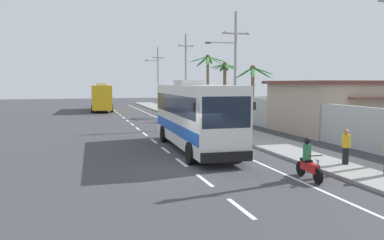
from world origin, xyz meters
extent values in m
plane|color=#3A3A3F|center=(0.00, 0.00, 0.00)|extent=(160.00, 160.00, 0.00)
cube|color=gray|center=(6.80, 10.00, 0.07)|extent=(3.20, 90.00, 0.14)
cube|color=white|center=(0.00, -5.94, 0.00)|extent=(0.16, 2.00, 0.01)
cube|color=white|center=(0.00, -2.42, 0.00)|extent=(0.16, 2.00, 0.01)
cube|color=white|center=(0.00, 1.09, 0.00)|extent=(0.16, 2.00, 0.01)
cube|color=white|center=(0.00, 4.61, 0.00)|extent=(0.16, 2.00, 0.01)
cube|color=white|center=(0.00, 8.13, 0.00)|extent=(0.16, 2.00, 0.01)
cube|color=white|center=(0.00, 11.64, 0.00)|extent=(0.16, 2.00, 0.01)
cube|color=white|center=(0.00, 15.16, 0.00)|extent=(0.16, 2.00, 0.01)
cube|color=white|center=(0.00, 18.67, 0.00)|extent=(0.16, 2.00, 0.01)
cube|color=white|center=(0.00, 22.19, 0.00)|extent=(0.16, 2.00, 0.01)
cube|color=white|center=(0.00, 25.70, 0.00)|extent=(0.16, 2.00, 0.01)
cube|color=white|center=(0.00, 29.22, 0.00)|extent=(0.16, 2.00, 0.01)
cube|color=white|center=(0.00, 32.73, 0.00)|extent=(0.16, 2.00, 0.01)
cube|color=white|center=(0.00, 36.25, 0.00)|extent=(0.16, 2.00, 0.01)
cube|color=white|center=(0.00, 39.77, 0.00)|extent=(0.16, 2.00, 0.01)
cube|color=white|center=(0.00, 43.28, 0.00)|extent=(0.16, 2.00, 0.01)
cube|color=white|center=(0.00, 46.80, 0.00)|extent=(0.16, 2.00, 0.01)
cube|color=white|center=(3.53, 15.00, 0.00)|extent=(0.14, 70.00, 0.01)
cube|color=#B2B2AD|center=(10.60, 14.00, 1.24)|extent=(0.24, 60.00, 2.48)
cube|color=silver|center=(1.64, 4.34, 2.04)|extent=(2.75, 10.82, 3.29)
cube|color=#192333|center=(1.64, 4.54, 2.61)|extent=(2.76, 9.96, 1.05)
cube|color=#192333|center=(1.47, -0.99, 2.53)|extent=(2.23, 0.17, 1.38)
cube|color=blue|center=(1.64, 4.34, 1.30)|extent=(2.78, 10.60, 0.59)
cube|color=black|center=(1.47, -1.08, 0.59)|extent=(2.38, 0.23, 0.44)
cube|color=#B7B7B7|center=(1.68, 5.68, 3.82)|extent=(1.40, 2.40, 0.28)
cube|color=black|center=(2.87, -0.82, 2.78)|extent=(0.12, 0.08, 0.36)
cube|color=black|center=(0.09, -0.74, 2.78)|extent=(0.12, 0.08, 0.36)
cylinder|color=black|center=(2.71, 0.55, 0.52)|extent=(0.35, 1.05, 1.04)
cylinder|color=black|center=(0.34, 0.62, 0.52)|extent=(0.35, 1.05, 1.04)
cylinder|color=black|center=(2.92, 7.53, 0.52)|extent=(0.35, 1.05, 1.04)
cylinder|color=black|center=(0.55, 7.60, 0.52)|extent=(0.35, 1.05, 1.04)
cube|color=gold|center=(-1.63, 37.10, 1.93)|extent=(3.02, 11.01, 3.08)
cube|color=#192333|center=(-1.64, 36.90, 2.47)|extent=(3.00, 10.14, 0.99)
cube|color=#192333|center=(-1.34, 42.50, 2.40)|extent=(2.25, 0.22, 1.30)
cube|color=yellow|center=(-1.63, 37.10, 1.24)|extent=(3.05, 10.79, 0.56)
cube|color=black|center=(-1.34, 42.59, 0.59)|extent=(2.40, 0.29, 0.44)
cube|color=#B7B7B7|center=(-1.70, 35.74, 3.61)|extent=(1.47, 2.46, 0.28)
cube|color=black|center=(-2.75, 42.36, 2.63)|extent=(0.12, 0.09, 0.36)
cube|color=black|center=(0.05, 42.21, 2.63)|extent=(0.12, 0.09, 0.36)
cylinder|color=black|center=(-2.62, 40.97, 0.52)|extent=(0.37, 1.06, 1.04)
cylinder|color=black|center=(-0.23, 40.84, 0.52)|extent=(0.37, 1.06, 1.04)
cylinder|color=black|center=(-3.00, 33.90, 0.52)|extent=(0.37, 1.06, 1.04)
cylinder|color=black|center=(-0.60, 33.77, 0.52)|extent=(0.37, 1.06, 1.04)
cylinder|color=black|center=(3.94, -4.16, 0.30)|extent=(0.15, 0.61, 0.60)
cylinder|color=black|center=(4.05, -2.81, 0.30)|extent=(0.17, 0.61, 0.60)
cube|color=red|center=(3.99, -3.53, 0.52)|extent=(0.33, 1.12, 0.36)
cube|color=black|center=(4.01, -3.24, 0.72)|extent=(0.29, 0.62, 0.12)
cylinder|color=gray|center=(3.95, -4.04, 0.60)|extent=(0.09, 0.32, 0.67)
cylinder|color=black|center=(3.95, -3.94, 1.04)|extent=(0.56, 0.09, 0.04)
sphere|color=#EAEACC|center=(3.94, -4.06, 0.90)|extent=(0.14, 0.14, 0.14)
cylinder|color=#2D7A47|center=(4.01, -3.29, 1.05)|extent=(0.32, 0.32, 0.66)
sphere|color=black|center=(4.01, -3.29, 1.51)|extent=(0.26, 0.26, 0.26)
cylinder|color=black|center=(3.68, 12.69, 0.30)|extent=(0.11, 0.60, 0.60)
cylinder|color=black|center=(3.71, 14.05, 0.30)|extent=(0.13, 0.60, 0.60)
cube|color=#1947B2|center=(3.69, 13.32, 0.52)|extent=(0.26, 1.10, 0.36)
cube|color=black|center=(3.70, 13.62, 0.72)|extent=(0.25, 0.60, 0.12)
cylinder|color=gray|center=(3.69, 12.81, 0.60)|extent=(0.07, 0.32, 0.67)
cylinder|color=black|center=(3.69, 12.91, 1.04)|extent=(0.56, 0.05, 0.04)
sphere|color=#EAEACC|center=(3.69, 12.79, 0.90)|extent=(0.14, 0.14, 0.14)
cylinder|color=gold|center=(3.70, 13.57, 1.00)|extent=(0.32, 0.32, 0.57)
sphere|color=red|center=(3.70, 13.57, 1.42)|extent=(0.26, 0.26, 0.26)
cylinder|color=#75388E|center=(6.33, 11.71, 0.57)|extent=(0.28, 0.28, 0.86)
cylinder|color=#2D7A47|center=(6.33, 11.71, 1.35)|extent=(0.36, 0.36, 0.68)
sphere|color=beige|center=(6.33, 11.71, 1.79)|extent=(0.22, 0.22, 0.22)
cylinder|color=black|center=(6.86, -2.00, 0.52)|extent=(0.28, 0.28, 0.76)
cylinder|color=gold|center=(6.86, -2.00, 1.20)|extent=(0.36, 0.36, 0.60)
sphere|color=#9E704C|center=(6.86, -2.00, 1.61)|extent=(0.25, 0.25, 0.25)
cylinder|color=#9E9E99|center=(8.43, 14.54, 4.94)|extent=(0.24, 0.24, 9.88)
cube|color=#9E9E99|center=(8.43, 14.54, 8.02)|extent=(2.49, 0.12, 0.12)
cylinder|color=#4C4742|center=(7.44, 14.54, 8.14)|extent=(0.08, 0.08, 0.16)
cylinder|color=#4C4742|center=(9.43, 14.54, 8.14)|extent=(0.08, 0.08, 0.16)
cylinder|color=#9E9E99|center=(7.17, 14.54, 7.22)|extent=(2.53, 0.09, 0.09)
cube|color=#4C4C51|center=(5.90, 14.54, 7.16)|extent=(0.44, 0.24, 0.14)
cylinder|color=#9E9E99|center=(8.76, 31.68, 5.01)|extent=(0.24, 0.24, 10.03)
cube|color=#9E9E99|center=(8.76, 31.68, 8.53)|extent=(2.07, 0.12, 0.12)
cylinder|color=#4C4742|center=(7.93, 31.68, 8.65)|extent=(0.08, 0.08, 0.16)
cylinder|color=#4C4742|center=(9.59, 31.68, 8.65)|extent=(0.08, 0.08, 0.16)
cylinder|color=#9E9E99|center=(8.57, 48.82, 4.95)|extent=(0.24, 0.24, 9.90)
cube|color=#9E9E99|center=(8.57, 48.82, 8.09)|extent=(1.85, 0.12, 0.12)
cylinder|color=#4C4742|center=(7.83, 48.82, 8.21)|extent=(0.08, 0.08, 0.16)
cylinder|color=#4C4742|center=(9.31, 48.82, 8.21)|extent=(0.08, 0.08, 0.16)
cylinder|color=#9E9E99|center=(7.58, 48.82, 7.64)|extent=(1.97, 0.09, 0.09)
cube|color=#4C4C51|center=(6.60, 48.82, 7.58)|extent=(0.44, 0.24, 0.14)
cylinder|color=brown|center=(10.96, 16.34, 2.56)|extent=(0.31, 0.31, 5.13)
ellipsoid|color=#28702D|center=(11.94, 16.41, 4.75)|extent=(2.03, 0.49, 1.07)
ellipsoid|color=#28702D|center=(11.40, 17.29, 4.92)|extent=(1.22, 2.08, 0.74)
ellipsoid|color=#28702D|center=(10.58, 17.26, 4.78)|extent=(1.11, 2.02, 1.00)
ellipsoid|color=#28702D|center=(10.04, 16.46, 4.66)|extent=(1.95, 0.59, 1.24)
ellipsoid|color=#28702D|center=(10.52, 15.47, 4.74)|extent=(1.23, 1.95, 1.08)
ellipsoid|color=#28702D|center=(11.59, 15.52, 4.89)|extent=(1.57, 1.89, 0.79)
sphere|color=brown|center=(10.96, 16.34, 5.18)|extent=(0.56, 0.56, 0.56)
cylinder|color=brown|center=(9.52, 25.09, 3.34)|extent=(0.31, 0.31, 6.68)
ellipsoid|color=#3D893D|center=(10.56, 24.95, 6.47)|extent=(2.16, 0.64, 0.73)
ellipsoid|color=#3D893D|center=(10.07, 25.97, 6.42)|extent=(1.41, 1.98, 0.83)
ellipsoid|color=#3D893D|center=(9.09, 25.93, 6.23)|extent=(1.21, 1.90, 1.20)
ellipsoid|color=#3D893D|center=(8.48, 25.18, 6.46)|extent=(2.15, 0.54, 0.75)
ellipsoid|color=#3D893D|center=(9.18, 24.19, 6.25)|extent=(1.04, 1.98, 1.16)
ellipsoid|color=#3D893D|center=(10.09, 24.29, 6.31)|extent=(1.47, 1.86, 1.05)
sphere|color=brown|center=(9.52, 25.09, 6.73)|extent=(0.56, 0.56, 0.56)
cylinder|color=brown|center=(9.90, 20.75, 2.81)|extent=(0.35, 0.35, 5.62)
ellipsoid|color=#28702D|center=(10.62, 20.69, 5.52)|extent=(1.51, 0.48, 0.52)
ellipsoid|color=#28702D|center=(10.27, 21.33, 5.42)|extent=(1.07, 1.40, 0.72)
ellipsoid|color=#28702D|center=(9.88, 21.41, 5.36)|extent=(0.40, 1.40, 0.81)
ellipsoid|color=#28702D|center=(9.19, 20.94, 5.53)|extent=(1.53, 0.74, 0.49)
ellipsoid|color=#28702D|center=(9.24, 20.51, 5.44)|extent=(1.48, 0.83, 0.68)
ellipsoid|color=#28702D|center=(9.83, 20.06, 5.42)|extent=(0.50, 1.46, 0.70)
ellipsoid|color=#28702D|center=(10.25, 20.15, 5.42)|extent=(1.05, 1.41, 0.71)
sphere|color=brown|center=(9.90, 20.75, 5.67)|extent=(0.56, 0.56, 0.56)
cube|color=tan|center=(17.46, 8.67, 1.86)|extent=(14.18, 7.26, 3.72)
cube|color=brown|center=(17.46, 8.67, 3.84)|extent=(15.03, 7.69, 0.24)
camera|label=1|loc=(-4.63, -16.33, 3.81)|focal=35.72mm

